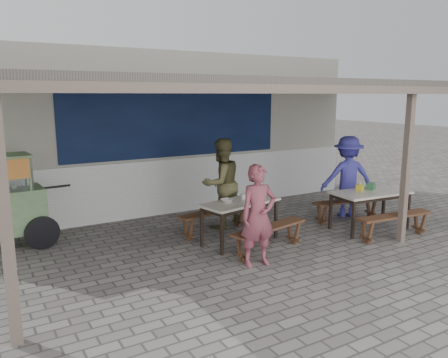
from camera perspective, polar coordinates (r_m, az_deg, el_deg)
ground at (r=7.51m, az=5.19°, el=-9.14°), size 60.00×60.00×0.00m
back_wall at (r=10.21m, az=-6.47°, el=6.07°), size 9.00×1.28×3.50m
warung_roof at (r=7.81m, az=1.72°, el=11.97°), size 9.00×4.21×2.81m
table_left at (r=7.65m, az=2.13°, el=-3.49°), size 1.54×0.91×0.75m
bench_left_street at (r=7.28m, az=5.96°, el=-6.99°), size 1.56×0.59×0.45m
bench_left_wall at (r=8.22m, az=-1.27°, el=-4.83°), size 1.56×0.59×0.45m
table_right at (r=8.86m, az=18.58°, el=-2.03°), size 1.55×0.88×0.75m
bench_right_street at (r=8.51m, az=21.39°, el=-5.05°), size 1.61×0.42×0.45m
bench_right_wall at (r=9.38m, az=15.80°, el=-3.25°), size 1.61×0.42×0.45m
patron_street_side at (r=6.62m, az=4.49°, el=-4.79°), size 0.62×0.45×1.56m
patron_wall_side at (r=8.48m, az=-0.36°, el=-0.59°), size 0.95×0.79×1.76m
patron_right_table at (r=9.63m, az=15.81°, el=0.30°), size 1.29×1.06×1.73m
tissue_box at (r=8.85m, az=17.32°, el=-1.08°), size 0.15×0.15×0.12m
donation_box at (r=9.03m, az=18.63°, el=-0.90°), size 0.22×0.19×0.13m
condiment_jar at (r=7.77m, az=2.53°, el=-2.30°), size 0.08×0.08×0.09m
condiment_bowl at (r=7.56m, az=0.35°, el=-2.82°), size 0.22×0.22×0.05m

